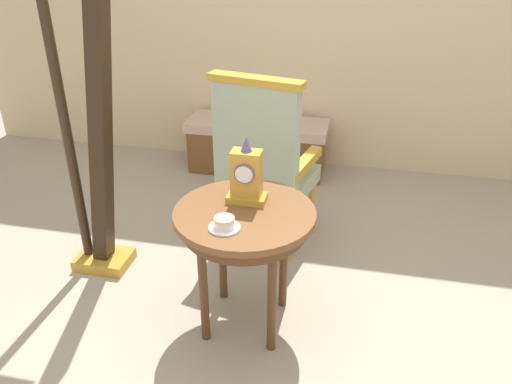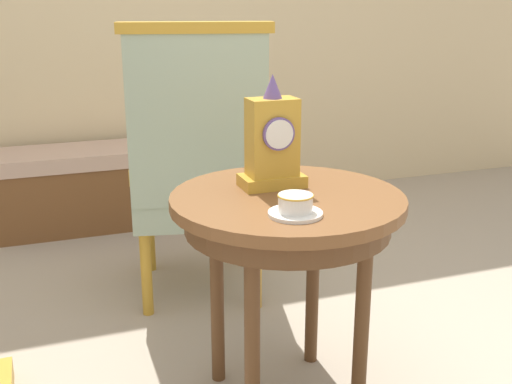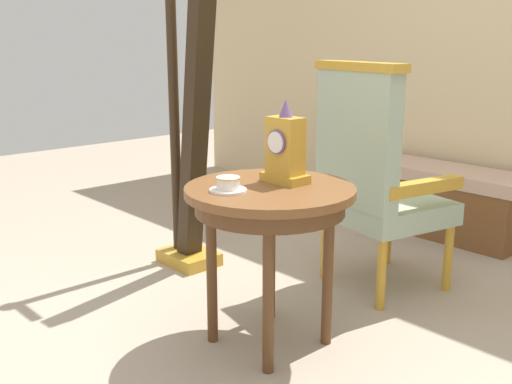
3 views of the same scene
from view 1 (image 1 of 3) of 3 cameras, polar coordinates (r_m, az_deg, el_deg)
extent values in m
plane|color=tan|center=(2.73, -1.12, -15.60)|extent=(10.00, 10.00, 0.00)
cylinder|color=brown|center=(2.41, -1.28, -2.49)|extent=(0.68, 0.68, 0.03)
cylinder|color=#56351C|center=(2.44, -1.27, -3.56)|extent=(0.60, 0.60, 0.07)
cylinder|color=#56351C|center=(2.70, 3.14, -7.29)|extent=(0.04, 0.04, 0.64)
cylinder|color=#56351C|center=(2.77, -3.81, -6.42)|extent=(0.04, 0.04, 0.64)
cylinder|color=#56351C|center=(2.51, -5.93, -10.65)|extent=(0.04, 0.04, 0.64)
cylinder|color=#56351C|center=(2.44, 1.80, -11.76)|extent=(0.04, 0.04, 0.64)
cylinder|color=white|center=(2.27, -3.56, -4.03)|extent=(0.14, 0.14, 0.01)
cylinder|color=white|center=(2.25, -3.59, -3.41)|extent=(0.09, 0.09, 0.05)
torus|color=gold|center=(2.24, -3.60, -2.96)|extent=(0.10, 0.10, 0.00)
cube|color=gold|center=(2.48, -1.04, -0.67)|extent=(0.19, 0.11, 0.04)
cube|color=gold|center=(2.41, -1.06, 2.11)|extent=(0.14, 0.09, 0.23)
cylinder|color=#664C8C|center=(2.36, -1.35, 2.02)|extent=(0.10, 0.01, 0.10)
cylinder|color=white|center=(2.36, -1.38, 1.95)|extent=(0.08, 0.00, 0.08)
cone|color=#664C8C|center=(2.35, -1.09, 5.40)|extent=(0.06, 0.06, 0.07)
cube|color=#9EB299|center=(3.29, 1.56, 1.27)|extent=(0.62, 0.62, 0.11)
cube|color=#9EB299|center=(2.95, -0.05, 6.06)|extent=(0.53, 0.20, 0.64)
cube|color=gold|center=(2.84, -0.05, 12.44)|extent=(0.57, 0.22, 0.04)
cube|color=gold|center=(3.14, 5.46, 3.17)|extent=(0.17, 0.47, 0.06)
cube|color=gold|center=(3.30, -2.08, 4.58)|extent=(0.17, 0.47, 0.06)
cylinder|color=gold|center=(3.51, 6.24, -1.30)|extent=(0.04, 0.04, 0.35)
cylinder|color=gold|center=(3.65, -0.29, 0.10)|extent=(0.04, 0.04, 0.35)
cylinder|color=gold|center=(3.15, 3.60, -4.86)|extent=(0.04, 0.04, 0.35)
cylinder|color=gold|center=(3.31, -3.51, -3.13)|extent=(0.04, 0.04, 0.35)
cube|color=gold|center=(3.31, -16.65, -7.28)|extent=(0.32, 0.24, 0.07)
cylinder|color=#332314|center=(2.96, -20.69, 7.28)|extent=(0.06, 0.06, 1.71)
cube|color=black|center=(2.89, -17.07, 5.76)|extent=(0.28, 0.11, 1.57)
cube|color=#CCA893|center=(4.23, 0.15, 7.44)|extent=(1.16, 0.40, 0.08)
cube|color=brown|center=(4.31, 0.14, 4.70)|extent=(1.12, 0.38, 0.36)
camera|label=2|loc=(1.41, -49.59, -11.28)|focal=44.11mm
camera|label=3|loc=(1.40, 71.44, -20.73)|focal=42.61mm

